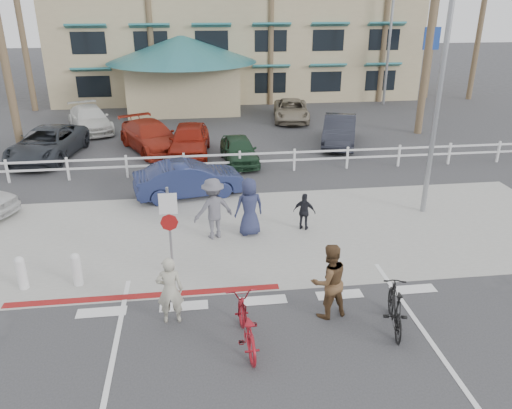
{
  "coord_description": "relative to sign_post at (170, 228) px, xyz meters",
  "views": [
    {
      "loc": [
        -1.56,
        -10.02,
        7.18
      ],
      "look_at": [
        0.18,
        3.36,
        1.5
      ],
      "focal_mm": 35.0,
      "sensor_mm": 36.0,
      "label": 1
    }
  ],
  "objects": [
    {
      "name": "streetlight_0",
      "position": [
        8.8,
        3.3,
        3.05
      ],
      "size": [
        0.6,
        2.0,
        9.0
      ],
      "primitive_type": null,
      "color": "gray",
      "rests_on": "ground"
    },
    {
      "name": "curb_red",
      "position": [
        -0.7,
        -1.0,
        -1.44
      ],
      "size": [
        7.0,
        0.25,
        0.02
      ],
      "primitive_type": "cube",
      "color": "maroon",
      "rests_on": "ground"
    },
    {
      "name": "info_sign",
      "position": [
        16.3,
        19.8,
        1.35
      ],
      "size": [
        1.2,
        0.16,
        5.6
      ],
      "primitive_type": null,
      "color": "navy",
      "rests_on": "ground"
    },
    {
      "name": "lot_car_3",
      "position": [
        8.22,
        12.08,
        -0.7
      ],
      "size": [
        2.91,
        4.8,
        1.49
      ],
      "primitive_type": "imported",
      "rotation": [
        0.0,
        0.0,
        -0.32
      ],
      "color": "black",
      "rests_on": "ground"
    },
    {
      "name": "car_white_sedan",
      "position": [
        0.51,
        5.89,
        -0.77
      ],
      "size": [
        4.35,
        2.23,
        1.37
      ],
      "primitive_type": "imported",
      "rotation": [
        0.0,
        0.0,
        1.77
      ],
      "color": "#1C254D",
      "rests_on": "ground"
    },
    {
      "name": "palm_1",
      "position": [
        -9.7,
        22.8,
        5.05
      ],
      "size": [
        4.0,
        4.0,
        13.0
      ],
      "primitive_type": null,
      "color": "#1A3C17",
      "rests_on": "ground"
    },
    {
      "name": "bike_black",
      "position": [
        5.16,
        -3.07,
        -0.9
      ],
      "size": [
        0.93,
        1.89,
        1.1
      ],
      "primitive_type": "imported",
      "rotation": [
        0.0,
        0.0,
        2.91
      ],
      "color": "black",
      "rests_on": "ground"
    },
    {
      "name": "pedestrian_a",
      "position": [
        1.26,
        2.19,
        -0.46
      ],
      "size": [
        1.46,
        1.13,
        1.99
      ],
      "primitive_type": "imported",
      "rotation": [
        0.0,
        0.0,
        3.49
      ],
      "color": "#5B5A64",
      "rests_on": "ground"
    },
    {
      "name": "ground",
      "position": [
        2.3,
        -2.2,
        -1.45
      ],
      "size": [
        140.0,
        140.0,
        0.0
      ],
      "primitive_type": "plane",
      "color": "#333335"
    },
    {
      "name": "rider_black",
      "position": [
        3.75,
        -2.39,
        -0.5
      ],
      "size": [
        1.07,
        0.92,
        1.9
      ],
      "primitive_type": "imported",
      "rotation": [
        0.0,
        0.0,
        3.38
      ],
      "color": "brown",
      "rests_on": "ground"
    },
    {
      "name": "cross_street",
      "position": [
        2.3,
        6.3,
        -1.45
      ],
      "size": [
        40.0,
        5.0,
        0.01
      ],
      "primitive_type": "cube",
      "color": "#333335",
      "rests_on": "ground"
    },
    {
      "name": "rail_fence",
      "position": [
        2.8,
        8.3,
        -0.95
      ],
      "size": [
        29.4,
        0.16,
        1.0
      ],
      "primitive_type": null,
      "color": "silver",
      "rests_on": "ground"
    },
    {
      "name": "lot_car_2",
      "position": [
        0.56,
        11.21,
        -0.68
      ],
      "size": [
        2.16,
        4.63,
        1.53
      ],
      "primitive_type": "imported",
      "rotation": [
        0.0,
        0.0,
        -0.08
      ],
      "color": "maroon",
      "rests_on": "ground"
    },
    {
      "name": "building",
      "position": [
        4.3,
        28.8,
        4.2
      ],
      "size": [
        28.0,
        16.0,
        11.3
      ],
      "primitive_type": null,
      "color": "tan",
      "rests_on": "ground"
    },
    {
      "name": "lot_car_0",
      "position": [
        -6.08,
        11.59,
        -0.72
      ],
      "size": [
        3.27,
        5.58,
        1.46
      ],
      "primitive_type": "imported",
      "rotation": [
        0.0,
        0.0,
        -0.17
      ],
      "color": "#272B32",
      "rests_on": "ground"
    },
    {
      "name": "sign_post",
      "position": [
        0.0,
        0.0,
        0.0
      ],
      "size": [
        0.5,
        0.1,
        2.9
      ],
      "primitive_type": null,
      "color": "gray",
      "rests_on": "ground"
    },
    {
      "name": "palm_9",
      "position": [
        21.3,
        22.8,
        5.05
      ],
      "size": [
        4.0,
        4.0,
        13.0
      ],
      "primitive_type": null,
      "color": "#1A3C17",
      "rests_on": "ground"
    },
    {
      "name": "parking_lot",
      "position": [
        2.3,
        15.8,
        -1.45
      ],
      "size": [
        50.0,
        16.0,
        0.01
      ],
      "primitive_type": "cube",
      "color": "#333335",
      "rests_on": "ground"
    },
    {
      "name": "lot_car_6",
      "position": [
        2.81,
        9.75,
        -0.84
      ],
      "size": [
        1.72,
        3.71,
        1.23
      ],
      "primitive_type": "imported",
      "rotation": [
        0.0,
        0.0,
        0.08
      ],
      "color": "#1C3A25",
      "rests_on": "ground"
    },
    {
      "name": "lot_car_1",
      "position": [
        -1.31,
        12.25,
        -0.73
      ],
      "size": [
        3.9,
        5.35,
        1.44
      ],
      "primitive_type": "imported",
      "rotation": [
        0.0,
        0.0,
        0.43
      ],
      "color": "maroon",
      "rests_on": "ground"
    },
    {
      "name": "bollard_0",
      "position": [
        -2.5,
        -0.2,
        -0.97
      ],
      "size": [
        0.26,
        0.26,
        0.95
      ],
      "primitive_type": null,
      "color": "silver",
      "rests_on": "ground"
    },
    {
      "name": "lot_car_4",
      "position": [
        -5.02,
        16.72,
        -0.77
      ],
      "size": [
        3.41,
        5.06,
        1.36
      ],
      "primitive_type": "imported",
      "rotation": [
        0.0,
        0.0,
        0.35
      ],
      "color": "silver",
      "rests_on": "ground"
    },
    {
      "name": "lot_car_5",
      "position": [
        6.82,
        17.79,
        -0.83
      ],
      "size": [
        2.7,
        4.73,
        1.24
      ],
      "primitive_type": "imported",
      "rotation": [
        0.0,
        0.0,
        -0.15
      ],
      "color": "gray",
      "rests_on": "ground"
    },
    {
      "name": "bike_red",
      "position": [
        1.68,
        -3.24,
        -0.92
      ],
      "size": [
        0.84,
        2.07,
        1.07
      ],
      "primitive_type": "imported",
      "rotation": [
        0.0,
        0.0,
        3.21
      ],
      "color": "maroon",
      "rests_on": "ground"
    },
    {
      "name": "pedestrian_b",
      "position": [
        2.4,
        2.28,
        -0.5
      ],
      "size": [
        1.04,
        0.8,
        1.91
      ],
      "primitive_type": "imported",
      "rotation": [
        0.0,
        0.0,
        3.36
      ],
      "color": "#262B4C",
      "rests_on": "ground"
    },
    {
      "name": "rider_red",
      "position": [
        0.03,
        -2.17,
        -0.59
      ],
      "size": [
        0.63,
        0.41,
        1.72
      ],
      "primitive_type": "imported",
      "rotation": [
        0.0,
        0.0,
        3.14
      ],
      "color": "#ABA894",
      "rests_on": "ground"
    },
    {
      "name": "bollard_1",
      "position": [
        -3.9,
        -0.2,
        -0.97
      ],
      "size": [
        0.26,
        0.26,
        0.95
      ],
      "primitive_type": null,
      "color": "silver",
      "rests_on": "ground"
    },
    {
      "name": "sidewalk_plaza",
      "position": [
        2.3,
        2.3,
        -1.44
      ],
      "size": [
        22.0,
        7.0,
        0.01
      ],
      "primitive_type": "cube",
      "color": "gray",
      "rests_on": "ground"
    },
    {
      "name": "streetlight_1",
      "position": [
        14.3,
        21.8,
        3.3
      ],
      "size": [
        0.6,
        2.0,
        9.5
      ],
      "primitive_type": null,
      "color": "gray",
      "rests_on": "ground"
    },
    {
      "name": "palm_5",
      "position": [
        6.3,
        22.8,
        5.05
      ],
      "size": [
        4.0,
        4.0,
        13.0
      ],
      "primitive_type": null,
      "color": "#1A3C17",
      "rests_on": "ground"
    },
    {
      "name": "pedestrian_child",
      "position": [
        4.23,
        2.38,
        -0.82
      ],
      "size": [
        0.8,
        0.59,
        1.26
      ],
      "primitive_type": "imported",
      "rotation": [
        0.0,
        0.0,
        2.71
      ],
      "color": "black",
      "rests_on": "ground"
    },
    {
      "name": "bike_path",
      "position": [
        2.3,
        -4.2,
        -1.45
      ],
      "size": [
        12.0,
        16.0,
        0.01
      ],
      "primitive_type": "cube",
      "color": "#333335",
      "rests_on": "ground"
    }
  ]
}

